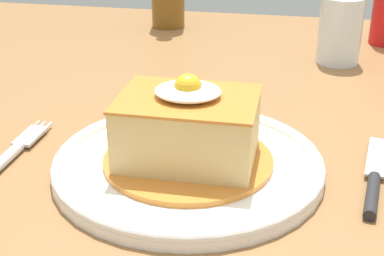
# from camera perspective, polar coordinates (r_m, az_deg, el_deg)

# --- Properties ---
(dining_table) EXTENTS (1.23, 1.03, 0.76)m
(dining_table) POSITION_cam_1_polar(r_m,az_deg,el_deg) (0.79, 3.13, -4.62)
(dining_table) COLOR olive
(dining_table) RESTS_ON ground_plane
(main_plate) EXTENTS (0.28, 0.28, 0.02)m
(main_plate) POSITION_cam_1_polar(r_m,az_deg,el_deg) (0.59, -0.39, -3.56)
(main_plate) COLOR white
(main_plate) RESTS_ON dining_table
(sandwich_meal) EXTENTS (0.18, 0.18, 0.10)m
(sandwich_meal) POSITION_cam_1_polar(r_m,az_deg,el_deg) (0.57, -0.40, -0.29)
(sandwich_meal) COLOR orange
(sandwich_meal) RESTS_ON main_plate
(fork) EXTENTS (0.02, 0.14, 0.01)m
(fork) POSITION_cam_1_polar(r_m,az_deg,el_deg) (0.64, -17.72, -2.42)
(fork) COLOR silver
(fork) RESTS_ON dining_table
(knife) EXTENTS (0.04, 0.17, 0.01)m
(knife) POSITION_cam_1_polar(r_m,az_deg,el_deg) (0.58, 17.85, -5.33)
(knife) COLOR #262628
(knife) RESTS_ON dining_table
(drinking_glass) EXTENTS (0.07, 0.07, 0.10)m
(drinking_glass) POSITION_cam_1_polar(r_m,az_deg,el_deg) (0.94, 14.66, 9.08)
(drinking_glass) COLOR #3F2314
(drinking_glass) RESTS_ON dining_table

